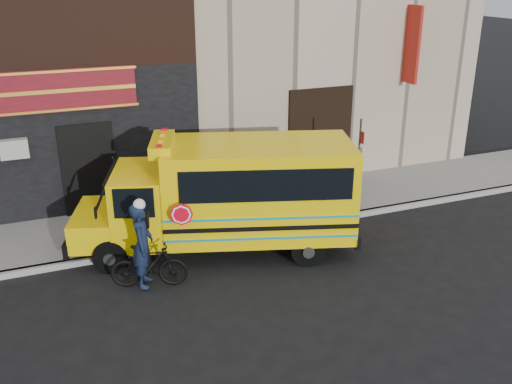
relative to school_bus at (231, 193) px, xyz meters
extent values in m
plane|color=black|center=(0.22, -2.04, -1.51)|extent=(120.00, 120.00, 0.00)
cube|color=#979791|center=(0.22, 0.56, -1.43)|extent=(40.00, 0.20, 0.15)
cube|color=slate|center=(0.22, 2.06, -1.43)|extent=(40.00, 3.00, 0.15)
cube|color=black|center=(-4.78, 3.51, 0.64)|extent=(10.00, 0.30, 4.00)
cube|color=#520B17|center=(-4.78, 3.34, 2.14)|extent=(6.50, 0.12, 1.10)
cube|color=black|center=(-2.98, 3.36, -0.11)|extent=(1.30, 0.10, 2.50)
cube|color=#A51C12|center=(7.22, 3.11, 2.84)|extent=(0.10, 0.70, 2.40)
cylinder|color=black|center=(-2.98, -0.05, -1.11)|extent=(0.85, 0.51, 0.80)
cylinder|color=black|center=(-2.41, 1.76, -1.11)|extent=(0.85, 0.51, 0.80)
cylinder|color=black|center=(1.40, -1.44, -1.11)|extent=(0.85, 0.51, 0.80)
cylinder|color=black|center=(1.98, 0.38, -1.11)|extent=(0.85, 0.51, 0.80)
cube|color=yellow|center=(-3.12, 0.99, -0.71)|extent=(1.56, 2.21, 0.70)
cube|color=black|center=(-3.65, 1.16, -0.96)|extent=(0.73, 1.99, 0.35)
cube|color=yellow|center=(-2.08, 0.66, -0.21)|extent=(1.78, 2.36, 1.70)
cube|color=black|center=(-2.62, 0.83, 0.19)|extent=(0.60, 1.73, 0.90)
cube|color=yellow|center=(0.64, -0.20, 0.11)|extent=(4.95, 3.46, 2.25)
cube|color=black|center=(2.81, -0.89, -0.96)|extent=(0.78, 2.13, 0.30)
cube|color=black|center=(0.40, -1.29, 0.59)|extent=(3.73, 1.21, 0.75)
cube|color=yellow|center=(-1.50, 0.48, 1.27)|extent=(0.96, 1.68, 0.28)
cylinder|color=red|center=(-1.47, -0.89, 0.04)|extent=(0.50, 0.19, 0.52)
cylinder|color=#404743|center=(4.18, 0.99, -0.14)|extent=(0.06, 0.06, 2.74)
cube|color=#A51C12|center=(4.18, 0.91, 0.72)|extent=(0.02, 0.24, 0.34)
cube|color=white|center=(4.18, 0.91, 0.29)|extent=(0.02, 0.24, 0.30)
imported|color=black|center=(-2.29, -1.04, -1.00)|extent=(1.76, 0.97, 1.02)
imported|color=#111B34|center=(-2.39, -1.00, -0.54)|extent=(0.67, 0.82, 1.94)
camera|label=1|loc=(-4.19, -12.17, 5.09)|focal=40.00mm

